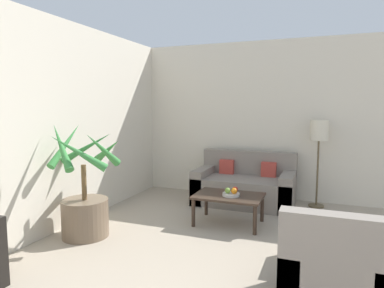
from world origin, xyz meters
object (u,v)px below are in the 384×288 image
Objects in this scene: orange_fruit at (234,191)px; apple_red at (235,189)px; fruit_bowl at (231,194)px; ottoman at (324,246)px; apple_green at (228,191)px; sofa_loveseat at (245,186)px; floor_lamp at (319,136)px; armchair at (334,276)px; coffee_table at (229,199)px; potted_palm at (85,202)px.

apple_red is at bearing 96.22° from orange_fruit.
ottoman is at bearing -33.64° from fruit_bowl.
fruit_bowl is at bearing 46.39° from apple_green.
sofa_loveseat is at bearing 90.95° from apple_green.
ottoman is at bearing -86.89° from floor_lamp.
floor_lamp is 1.83m from fruit_bowl.
apple_red is 0.09m from orange_fruit.
apple_red is at bearing -84.77° from sofa_loveseat.
armchair is at bearing -86.37° from floor_lamp.
coffee_table is at bearing 137.03° from fruit_bowl.
orange_fruit is (-1.00, -1.36, -0.64)m from floor_lamp.
armchair is at bearing -50.43° from apple_green.
ottoman is at bearing 94.98° from armchair.
ottoman is (0.11, -2.10, -0.93)m from floor_lamp.
coffee_table is 11.92× the size of apple_red.
sofa_loveseat is 1.41m from floor_lamp.
orange_fruit is (0.10, -1.13, 0.20)m from sofa_loveseat.
coffee_table is 0.15m from apple_green.
sofa_loveseat is 1.15× the size of floor_lamp.
fruit_bowl is 2.99× the size of apple_red.
fruit_bowl is 0.27× the size of armchair.
floor_lamp reaches higher than apple_red.
apple_green is (-0.08, -0.10, -0.00)m from apple_red.
fruit_bowl is 0.40× the size of ottoman.
armchair is at bearing -85.02° from ottoman.
apple_red is 1.00× the size of apple_green.
armchair is at bearing -64.21° from sofa_loveseat.
potted_palm is at bearing -174.93° from ottoman.
coffee_table is 3.98× the size of fruit_bowl.
potted_palm is 17.51× the size of orange_fruit.
potted_palm reaches higher than floor_lamp.
floor_lamp is 1.75m from apple_red.
apple_green is 0.09m from orange_fruit.
apple_red is 0.09× the size of armchair.
armchair reaches higher than apple_red.
sofa_loveseat is 2.97m from armchair.
potted_palm reaches higher than apple_red.
orange_fruit reaches higher than coffee_table.
floor_lamp reaches higher than apple_green.
sofa_loveseat is 6.95× the size of fruit_bowl.
floor_lamp is 1.62× the size of armchair.
apple_green is at bearing -128.67° from apple_red.
orange_fruit is 0.14× the size of ottoman.
potted_palm is at bearing -125.52° from sofa_loveseat.
orange_fruit is at bearing 31.49° from potted_palm.
coffee_table is at bearing 128.32° from armchair.
sofa_loveseat is 2.75× the size of ottoman.
potted_palm is 1.55× the size of coffee_table.
apple_red is (0.04, 0.06, 0.06)m from fruit_bowl.
potted_palm is 1.87m from fruit_bowl.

